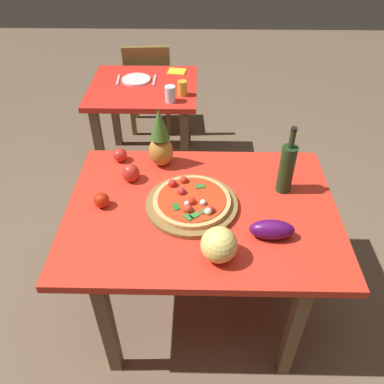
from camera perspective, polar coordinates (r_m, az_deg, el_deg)
ground_plane at (r=2.46m, az=1.14°, el=-15.02°), size 10.00×10.00×0.00m
display_table at (r=1.96m, az=1.39°, el=-3.99°), size 1.31×0.96×0.74m
background_table at (r=3.13m, az=-6.94°, el=13.07°), size 0.81×0.74×0.74m
dining_chair at (r=3.72m, az=-6.31°, el=15.53°), size 0.42×0.42×0.85m
pizza_board at (r=1.90m, az=-0.03°, el=-1.84°), size 0.45×0.45×0.02m
pizza at (r=1.88m, az=-0.08°, el=-1.21°), size 0.38×0.38×0.06m
wine_bottle at (r=1.97m, az=13.64°, el=3.48°), size 0.08×0.08×0.36m
pineapple_left at (r=2.10m, az=-4.64°, el=7.45°), size 0.13×0.13×0.34m
melon at (r=1.63m, az=3.95°, el=-7.68°), size 0.15×0.15×0.15m
bell_pepper at (r=2.06m, az=-8.91°, el=2.77°), size 0.09×0.09×0.10m
eggplant at (r=1.77m, az=11.57°, el=-5.40°), size 0.20×0.10×0.09m
tomato_near_board at (r=1.94m, az=-13.02°, el=-1.09°), size 0.07×0.07×0.07m
tomato_at_corner at (r=2.22m, az=-10.46°, el=5.34°), size 0.08×0.08×0.08m
drinking_glass_juice at (r=2.88m, az=-1.43°, el=14.89°), size 0.07×0.07×0.11m
drinking_glass_water at (r=2.80m, az=-3.19°, el=14.08°), size 0.07×0.07×0.11m
dinner_plate at (r=3.15m, az=-8.14°, el=15.92°), size 0.22×0.22×0.02m
fork_utensil at (r=3.18m, az=-10.72°, el=15.76°), size 0.03×0.18×0.01m
knife_utensil at (r=3.14m, az=-5.50°, el=15.92°), size 0.02×0.18×0.01m
napkin_folded at (r=3.28m, az=-2.23°, el=17.17°), size 0.16×0.14×0.01m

